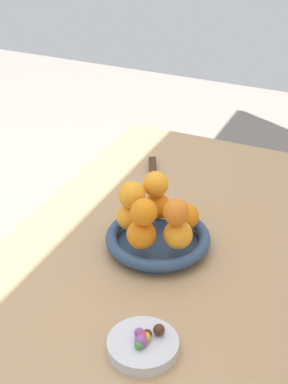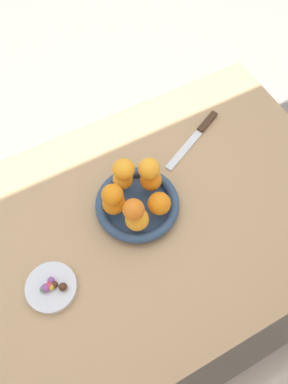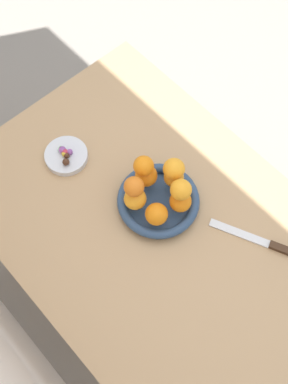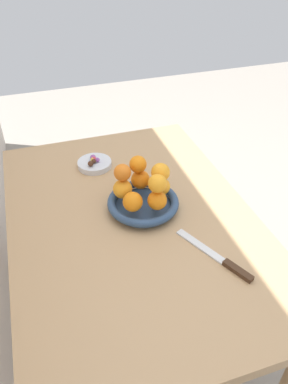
% 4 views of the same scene
% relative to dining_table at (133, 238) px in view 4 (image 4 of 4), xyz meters
% --- Properties ---
extents(ground_plane, '(6.00, 6.00, 0.00)m').
position_rel_dining_table_xyz_m(ground_plane, '(0.00, 0.00, -0.65)').
color(ground_plane, gray).
extents(dining_table, '(1.10, 0.76, 0.74)m').
position_rel_dining_table_xyz_m(dining_table, '(0.00, 0.00, 0.00)').
color(dining_table, tan).
rests_on(dining_table, ground_plane).
extents(fruit_bowl, '(0.23, 0.23, 0.04)m').
position_rel_dining_table_xyz_m(fruit_bowl, '(0.03, -0.05, 0.11)').
color(fruit_bowl, navy).
rests_on(fruit_bowl, dining_table).
extents(candy_dish, '(0.13, 0.13, 0.02)m').
position_rel_dining_table_xyz_m(candy_dish, '(0.33, 0.05, 0.10)').
color(candy_dish, silver).
rests_on(candy_dish, dining_table).
extents(orange_0, '(0.06, 0.06, 0.06)m').
position_rel_dining_table_xyz_m(orange_0, '(-0.01, -0.00, 0.16)').
color(orange_0, orange).
rests_on(orange_0, fruit_bowl).
extents(orange_1, '(0.06, 0.06, 0.06)m').
position_rel_dining_table_xyz_m(orange_1, '(-0.02, -0.07, 0.16)').
color(orange_1, orange).
rests_on(orange_1, fruit_bowl).
extents(orange_2, '(0.06, 0.06, 0.06)m').
position_rel_dining_table_xyz_m(orange_2, '(0.04, -0.11, 0.16)').
color(orange_2, orange).
rests_on(orange_2, fruit_bowl).
extents(orange_3, '(0.06, 0.06, 0.06)m').
position_rel_dining_table_xyz_m(orange_3, '(0.10, -0.06, 0.16)').
color(orange_3, orange).
rests_on(orange_3, fruit_bowl).
extents(orange_4, '(0.06, 0.06, 0.06)m').
position_rel_dining_table_xyz_m(orange_4, '(0.06, 0.01, 0.16)').
color(orange_4, orange).
rests_on(orange_4, fruit_bowl).
extents(orange_5, '(0.06, 0.06, 0.06)m').
position_rel_dining_table_xyz_m(orange_5, '(0.04, -0.11, 0.21)').
color(orange_5, orange).
rests_on(orange_5, orange_2).
extents(orange_6, '(0.06, 0.06, 0.06)m').
position_rel_dining_table_xyz_m(orange_6, '(-0.02, -0.07, 0.22)').
color(orange_6, orange).
rests_on(orange_6, orange_1).
extents(orange_7, '(0.06, 0.06, 0.06)m').
position_rel_dining_table_xyz_m(orange_7, '(0.10, -0.05, 0.22)').
color(orange_7, orange).
rests_on(orange_7, orange_3).
extents(orange_8, '(0.05, 0.05, 0.05)m').
position_rel_dining_table_xyz_m(orange_8, '(0.07, 0.01, 0.22)').
color(orange_8, orange).
rests_on(orange_8, orange_4).
extents(candy_ball_0, '(0.02, 0.02, 0.02)m').
position_rel_dining_table_xyz_m(candy_ball_0, '(0.34, 0.05, 0.12)').
color(candy_ball_0, '#4C9947').
rests_on(candy_ball_0, candy_dish).
extents(candy_ball_1, '(0.02, 0.02, 0.02)m').
position_rel_dining_table_xyz_m(candy_ball_1, '(0.33, 0.05, 0.12)').
color(candy_ball_1, '#C6384C').
rests_on(candy_ball_1, candy_dish).
extents(candy_ball_2, '(0.02, 0.02, 0.02)m').
position_rel_dining_table_xyz_m(candy_ball_2, '(0.34, 0.05, 0.12)').
color(candy_ball_2, '#8C4C99').
rests_on(candy_ball_2, candy_dish).
extents(candy_ball_3, '(0.02, 0.02, 0.02)m').
position_rel_dining_table_xyz_m(candy_ball_3, '(0.32, 0.04, 0.12)').
color(candy_ball_3, '#8C4C99').
rests_on(candy_ball_3, candy_dish).
extents(candy_ball_4, '(0.02, 0.02, 0.02)m').
position_rel_dining_table_xyz_m(candy_ball_4, '(0.32, 0.06, 0.12)').
color(candy_ball_4, gold).
rests_on(candy_ball_4, candy_dish).
extents(candy_ball_5, '(0.02, 0.02, 0.02)m').
position_rel_dining_table_xyz_m(candy_ball_5, '(0.30, 0.07, 0.12)').
color(candy_ball_5, '#472819').
rests_on(candy_ball_5, candy_dish).
extents(candy_ball_6, '(0.02, 0.02, 0.02)m').
position_rel_dining_table_xyz_m(candy_ball_6, '(0.32, 0.05, 0.12)').
color(candy_ball_6, '#472819').
rests_on(candy_ball_6, candy_dish).
extents(knife, '(0.24, 0.13, 0.01)m').
position_rel_dining_table_xyz_m(knife, '(-0.24, -0.18, 0.09)').
color(knife, '#3F2819').
rests_on(knife, dining_table).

